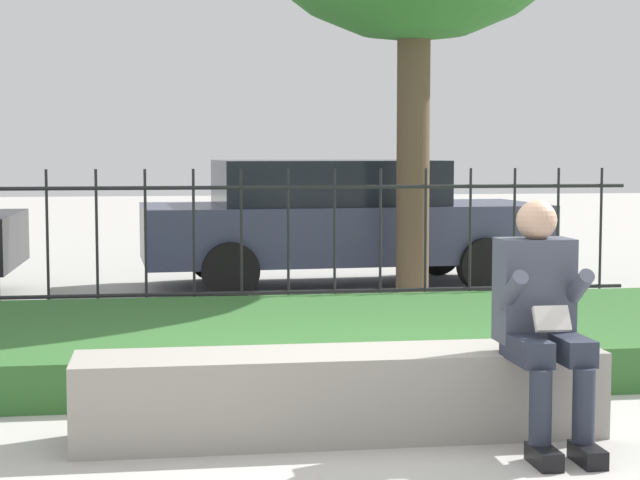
# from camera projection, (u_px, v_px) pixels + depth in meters

# --- Properties ---
(ground_plane) EXTENTS (60.00, 60.00, 0.00)m
(ground_plane) POSITION_uv_depth(u_px,v_px,m) (372.00, 436.00, 5.67)
(ground_plane) COLOR #B2AFA8
(stone_bench) EXTENTS (2.78, 0.51, 0.46)m
(stone_bench) POSITION_uv_depth(u_px,v_px,m) (341.00, 399.00, 5.63)
(stone_bench) COLOR gray
(stone_bench) RESTS_ON ground_plane
(person_seated_reader) EXTENTS (0.42, 0.73, 1.26)m
(person_seated_reader) POSITION_uv_depth(u_px,v_px,m) (541.00, 313.00, 5.45)
(person_seated_reader) COLOR black
(person_seated_reader) RESTS_ON ground_plane
(grass_berm) EXTENTS (8.14, 2.75, 0.29)m
(grass_berm) POSITION_uv_depth(u_px,v_px,m) (316.00, 340.00, 7.70)
(grass_berm) COLOR #33662D
(grass_berm) RESTS_ON ground_plane
(iron_fence) EXTENTS (6.14, 0.03, 1.35)m
(iron_fence) POSITION_uv_depth(u_px,v_px,m) (288.00, 243.00, 9.32)
(iron_fence) COLOR #232326
(iron_fence) RESTS_ON ground_plane
(car_parked_center) EXTENTS (4.49, 2.07, 1.40)m
(car_parked_center) POSITION_uv_depth(u_px,v_px,m) (339.00, 220.00, 11.86)
(car_parked_center) COLOR #383D56
(car_parked_center) RESTS_ON ground_plane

